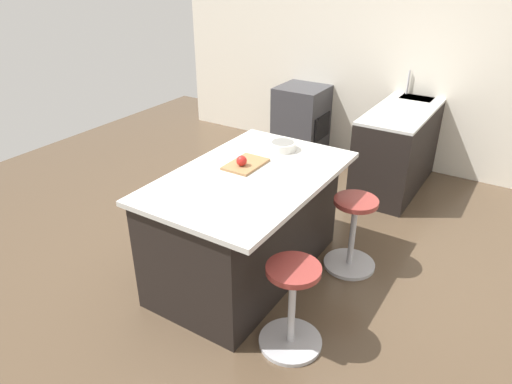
% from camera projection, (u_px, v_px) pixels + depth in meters
% --- Properties ---
extents(ground_plane, '(7.74, 7.74, 0.00)m').
position_uv_depth(ground_plane, '(238.00, 268.00, 4.00)').
color(ground_plane, brown).
extents(interior_partition_left, '(0.12, 5.51, 2.88)m').
position_uv_depth(interior_partition_left, '(376.00, 43.00, 5.56)').
color(interior_partition_left, silver).
rests_on(interior_partition_left, ground_plane).
extents(sink_cabinet, '(2.09, 0.60, 1.19)m').
position_uv_depth(sink_cabinet, '(407.00, 139.00, 5.46)').
color(sink_cabinet, black).
rests_on(sink_cabinet, ground_plane).
extents(oven_range, '(0.60, 0.61, 0.88)m').
position_uv_depth(oven_range, '(301.00, 120.00, 6.12)').
color(oven_range, '#38383D').
rests_on(oven_range, ground_plane).
extents(kitchen_island, '(1.70, 1.08, 0.92)m').
position_uv_depth(kitchen_island, '(246.00, 224.00, 3.76)').
color(kitchen_island, black).
rests_on(kitchen_island, ground_plane).
extents(stool_by_window, '(0.44, 0.44, 0.65)m').
position_uv_depth(stool_by_window, '(352.00, 236.00, 3.89)').
color(stool_by_window, '#B7B7BC').
rests_on(stool_by_window, ground_plane).
extents(stool_middle, '(0.44, 0.44, 0.65)m').
position_uv_depth(stool_middle, '(292.00, 309.00, 3.09)').
color(stool_middle, '#B7B7BC').
rests_on(stool_middle, ground_plane).
extents(cutting_board, '(0.36, 0.24, 0.02)m').
position_uv_depth(cutting_board, '(246.00, 164.00, 3.67)').
color(cutting_board, olive).
rests_on(cutting_board, kitchen_island).
extents(apple_red, '(0.08, 0.08, 0.08)m').
position_uv_depth(apple_red, '(242.00, 161.00, 3.60)').
color(apple_red, red).
rests_on(apple_red, cutting_board).
extents(fruit_bowl, '(0.23, 0.23, 0.07)m').
position_uv_depth(fruit_bowl, '(283.00, 145.00, 3.94)').
color(fruit_bowl, silver).
rests_on(fruit_bowl, kitchen_island).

